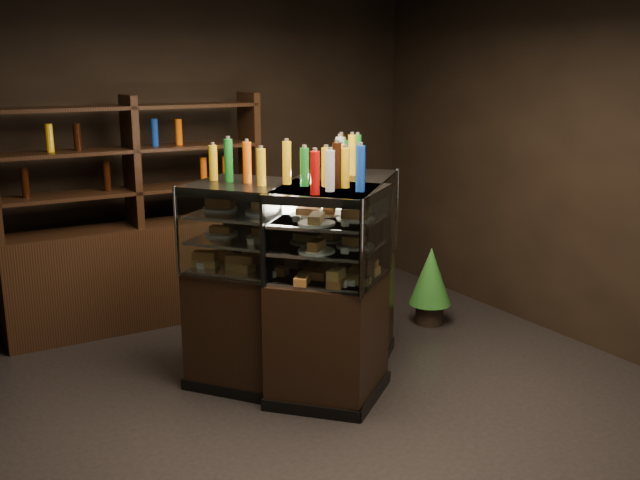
# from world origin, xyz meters

# --- Properties ---
(ground) EXTENTS (5.00, 5.00, 0.00)m
(ground) POSITION_xyz_m (0.00, 0.00, 0.00)
(ground) COLOR black
(ground) RESTS_ON ground
(room_shell) EXTENTS (5.02, 5.02, 3.01)m
(room_shell) POSITION_xyz_m (0.00, 0.00, 1.94)
(room_shell) COLOR black
(room_shell) RESTS_ON ground
(display_case) EXTENTS (1.78, 1.47, 1.47)m
(display_case) POSITION_xyz_m (0.20, 0.26, 0.49)
(display_case) COLOR black
(display_case) RESTS_ON ground
(food_display) EXTENTS (1.35, 1.06, 0.45)m
(food_display) POSITION_xyz_m (0.20, 0.26, 1.11)
(food_display) COLOR #B98A42
(food_display) RESTS_ON display_case
(bottles_top) EXTENTS (1.18, 0.92, 0.30)m
(bottles_top) POSITION_xyz_m (0.20, 0.26, 1.60)
(bottles_top) COLOR #0F38B2
(bottles_top) RESTS_ON display_case
(potted_conifer) EXTENTS (0.37, 0.37, 0.79)m
(potted_conifer) POSITION_xyz_m (1.69, 0.76, 0.45)
(potted_conifer) COLOR black
(potted_conifer) RESTS_ON ground
(back_shelving) EXTENTS (2.24, 0.42, 2.00)m
(back_shelving) POSITION_xyz_m (-0.52, 2.05, 0.61)
(back_shelving) COLOR black
(back_shelving) RESTS_ON ground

